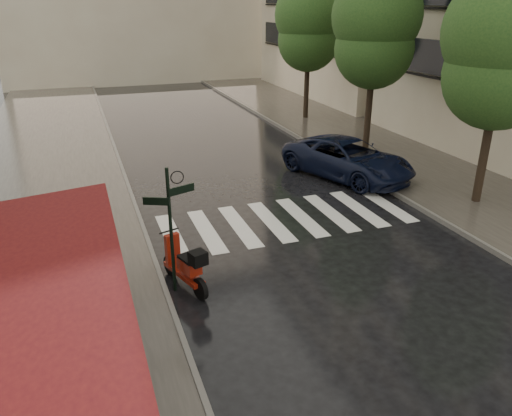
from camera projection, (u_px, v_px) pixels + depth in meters
ground at (266, 356)px, 9.80m from camera, size 120.00×120.00×0.00m
sidewalk_near at (42, 184)px, 18.79m from camera, size 6.00×60.00×0.12m
sidewalk_far at (379, 148)px, 23.39m from camera, size 5.50×60.00×0.12m
curb_near at (124, 175)px, 19.74m from camera, size 0.12×60.00×0.16m
curb_far at (326, 153)px, 22.51m from camera, size 0.12×60.00×0.16m
crosswalk at (286, 219)px, 15.93m from camera, size 7.85×3.20×0.01m
signpost at (171, 221)px, 11.33m from camera, size 1.17×0.29×3.10m
tree_near at (505, 41)px, 15.09m from camera, size 3.80×3.80×7.99m
tree_mid at (376, 23)px, 21.03m from camera, size 3.80×3.80×8.34m
tree_far at (309, 20)px, 27.22m from camera, size 3.80×3.80×8.16m
pedestrian_with_umbrella at (38, 236)px, 10.81m from camera, size 1.36×1.37×2.44m
scooter at (186, 266)px, 11.90m from camera, size 0.89×1.88×1.28m
parked_car at (348, 158)px, 19.47m from camera, size 4.28×5.92×1.50m
parasol_front at (105, 384)px, 6.99m from camera, size 0.46×0.46×2.54m
parasol_back at (68, 334)px, 8.44m from camera, size 0.39×0.39×2.09m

